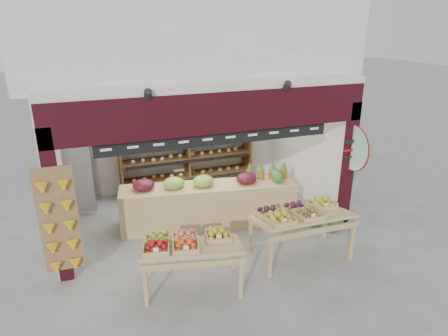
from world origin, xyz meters
TOP-DOWN VIEW (x-y plane):
  - ground at (0.00, 0.00)m, footprint 60.00×60.00m
  - shop_structure at (0.00, 1.61)m, footprint 6.36×5.12m
  - banana_board at (-2.73, -1.17)m, footprint 0.60×0.15m
  - gift_sign at (2.75, -1.15)m, footprint 0.04×0.93m
  - back_shelving at (0.17, 1.92)m, footprint 3.33×0.55m
  - refrigerator at (-2.40, 1.63)m, footprint 0.84×0.84m
  - cardboard_stack at (-1.13, 0.62)m, footprint 0.96×0.70m
  - mid_counter at (0.08, -0.06)m, footprint 3.69×1.32m
  - display_table_left at (-0.90, -1.92)m, footprint 1.73×1.20m
  - display_table_right at (1.23, -1.75)m, footprint 1.75×0.99m
  - watermelon_pile at (2.40, -1.01)m, footprint 0.69×0.66m

SIDE VIEW (x-z plane):
  - ground at x=0.00m, z-range 0.00..0.00m
  - watermelon_pile at x=2.40m, z-range -0.07..0.44m
  - cardboard_stack at x=-1.13m, z-range -0.08..0.52m
  - mid_counter at x=0.08m, z-range -0.07..1.06m
  - display_table_left at x=-0.90m, z-range 0.28..1.29m
  - display_table_right at x=1.23m, z-range 0.31..1.40m
  - refrigerator at x=-2.40m, z-range 0.00..1.75m
  - banana_board at x=-2.73m, z-range 0.22..2.02m
  - back_shelving at x=0.17m, z-range 0.22..2.25m
  - gift_sign at x=2.75m, z-range 1.29..2.21m
  - shop_structure at x=0.00m, z-range 1.22..6.62m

